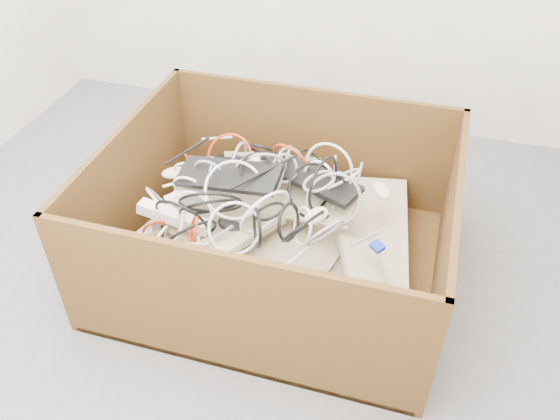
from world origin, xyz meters
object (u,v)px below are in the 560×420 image
(power_strip_left, at_px, (204,189))
(power_strip_right, at_px, (174,217))
(cardboard_box, at_px, (274,242))
(vga_plug, at_px, (377,247))

(power_strip_left, height_order, power_strip_right, power_strip_left)
(power_strip_right, bearing_deg, power_strip_left, 74.80)
(cardboard_box, distance_m, power_strip_left, 0.37)
(cardboard_box, xyz_separation_m, power_strip_right, (-0.34, -0.20, 0.21))
(cardboard_box, bearing_deg, power_strip_right, -149.77)
(cardboard_box, bearing_deg, vga_plug, -16.09)
(cardboard_box, relative_size, power_strip_left, 4.21)
(cardboard_box, height_order, power_strip_left, cardboard_box)
(power_strip_left, bearing_deg, cardboard_box, -30.94)
(vga_plug, bearing_deg, cardboard_box, -159.74)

